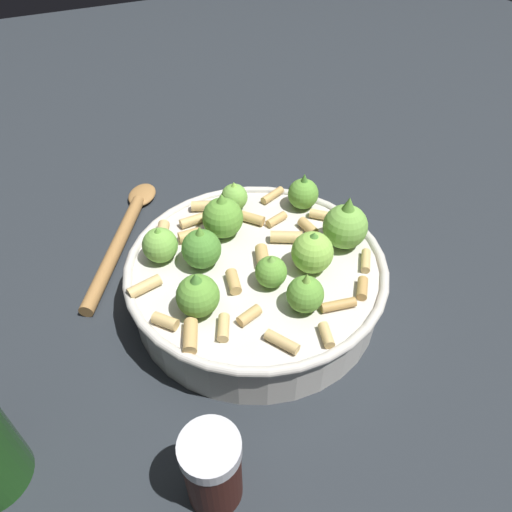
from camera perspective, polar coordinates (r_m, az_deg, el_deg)
name	(u,v)px	position (r m, az deg, el deg)	size (l,w,h in m)	color
ground_plane	(256,298)	(0.51, 0.00, -5.16)	(2.40, 2.40, 0.00)	#23282D
cooking_pan	(257,273)	(0.49, 0.07, -2.14)	(0.27, 0.27, 0.11)	beige
pepper_shaker	(213,469)	(0.37, -5.35, -24.57)	(0.04, 0.04, 0.08)	#33140F
wooden_spoon	(125,231)	(0.61, -15.82, 3.01)	(0.22, 0.15, 0.02)	#9E703D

